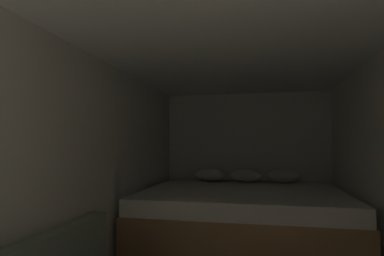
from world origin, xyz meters
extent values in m
cube|color=silver|center=(0.00, 4.78, 1.06)|extent=(2.63, 0.05, 2.13)
cube|color=silver|center=(-1.29, 2.03, 1.06)|extent=(0.05, 5.45, 2.13)
cube|color=white|center=(0.00, 2.03, 2.15)|extent=(2.63, 5.45, 0.05)
cube|color=#9E7247|center=(0.00, 3.69, 0.29)|extent=(2.41, 2.03, 0.58)
cube|color=white|center=(0.00, 3.69, 0.67)|extent=(2.37, 1.99, 0.18)
ellipsoid|color=white|center=(-0.54, 4.50, 0.85)|extent=(0.46, 0.31, 0.19)
ellipsoid|color=white|center=(0.54, 4.50, 0.85)|extent=(0.46, 0.31, 0.19)
ellipsoid|color=white|center=(0.00, 4.50, 0.85)|extent=(0.46, 0.31, 0.19)
camera|label=1|loc=(0.22, -0.34, 1.31)|focal=29.96mm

